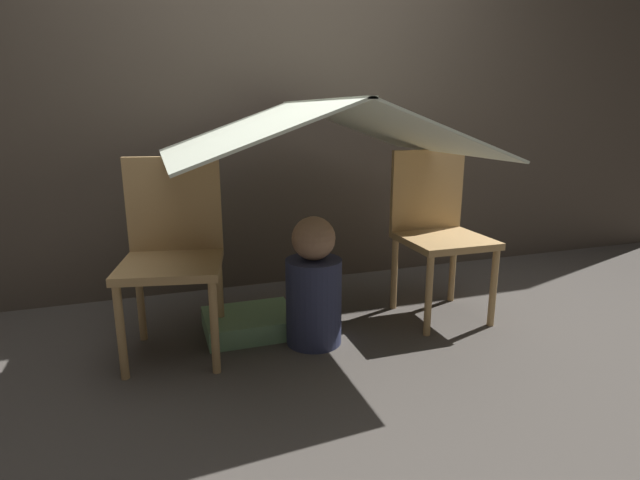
# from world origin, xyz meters

# --- Properties ---
(ground_plane) EXTENTS (8.80, 8.80, 0.00)m
(ground_plane) POSITION_xyz_m (0.00, 0.00, 0.00)
(ground_plane) COLOR #47423D
(wall_back) EXTENTS (7.00, 0.05, 2.50)m
(wall_back) POSITION_xyz_m (0.00, 1.09, 1.25)
(wall_back) COLOR #4C4238
(wall_back) RESTS_ON ground_plane
(chair_left) EXTENTS (0.51, 0.51, 0.90)m
(chair_left) POSITION_xyz_m (-0.68, 0.30, 0.50)
(chair_left) COLOR tan
(chair_left) RESTS_ON ground_plane
(chair_right) EXTENTS (0.44, 0.44, 0.90)m
(chair_right) POSITION_xyz_m (0.70, 0.30, 0.50)
(chair_right) COLOR tan
(chair_right) RESTS_ON ground_plane
(sheet_canopy) EXTENTS (1.40, 1.15, 0.26)m
(sheet_canopy) POSITION_xyz_m (0.00, 0.22, 1.03)
(sheet_canopy) COLOR silver
(person_front) EXTENTS (0.27, 0.27, 0.63)m
(person_front) POSITION_xyz_m (-0.06, 0.14, 0.28)
(person_front) COLOR #2D3351
(person_front) RESTS_ON ground_plane
(floor_cushion) EXTENTS (0.45, 0.36, 0.10)m
(floor_cushion) POSITION_xyz_m (-0.33, 0.36, 0.05)
(floor_cushion) COLOR #7FB27F
(floor_cushion) RESTS_ON ground_plane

